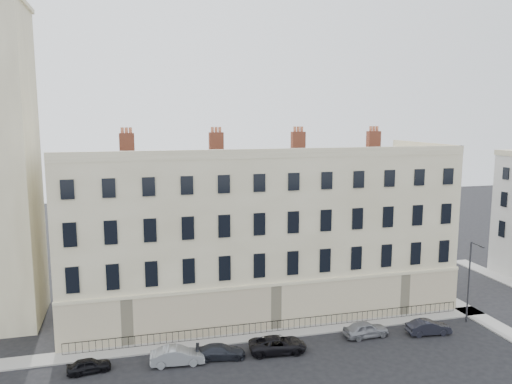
# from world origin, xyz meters

# --- Properties ---
(ground) EXTENTS (160.00, 160.00, 0.00)m
(ground) POSITION_xyz_m (0.00, 0.00, 0.00)
(ground) COLOR black
(ground) RESTS_ON ground
(terrace) EXTENTS (36.22, 12.22, 17.00)m
(terrace) POSITION_xyz_m (-5.97, 11.97, 7.50)
(terrace) COLOR #BDB18C
(terrace) RESTS_ON ground
(pavement_terrace) EXTENTS (48.00, 2.00, 0.12)m
(pavement_terrace) POSITION_xyz_m (-10.00, 5.00, 0.06)
(pavement_terrace) COLOR gray
(pavement_terrace) RESTS_ON ground
(pavement_east_return) EXTENTS (2.00, 24.00, 0.12)m
(pavement_east_return) POSITION_xyz_m (13.00, 8.00, 0.06)
(pavement_east_return) COLOR gray
(pavement_east_return) RESTS_ON ground
(railings) EXTENTS (35.00, 0.04, 0.96)m
(railings) POSITION_xyz_m (-6.00, 5.40, 0.55)
(railings) COLOR black
(railings) RESTS_ON ground
(car_a) EXTENTS (3.24, 1.64, 1.06)m
(car_a) POSITION_xyz_m (-21.31, 2.33, 0.53)
(car_a) COLOR black
(car_a) RESTS_ON ground
(car_b) EXTENTS (4.13, 1.71, 1.33)m
(car_b) POSITION_xyz_m (-14.96, 1.90, 0.67)
(car_b) COLOR gray
(car_b) RESTS_ON ground
(car_c) EXTENTS (3.98, 2.11, 1.10)m
(car_c) POSITION_xyz_m (-11.65, 1.99, 0.55)
(car_c) COLOR black
(car_c) RESTS_ON ground
(car_d) EXTENTS (4.74, 2.51, 1.27)m
(car_d) POSITION_xyz_m (-7.09, 1.83, 0.63)
(car_d) COLOR black
(car_d) RESTS_ON ground
(car_e) EXTENTS (3.93, 1.73, 1.32)m
(car_e) POSITION_xyz_m (0.93, 2.62, 0.66)
(car_e) COLOR gray
(car_e) RESTS_ON ground
(car_f) EXTENTS (3.86, 1.68, 1.23)m
(car_f) POSITION_xyz_m (6.34, 1.72, 0.62)
(car_f) COLOR black
(car_f) RESTS_ON ground
(streetlamp) EXTENTS (0.24, 1.62, 7.46)m
(streetlamp) POSITION_xyz_m (11.24, 3.06, 4.13)
(streetlamp) COLOR #303035
(streetlamp) RESTS_ON ground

